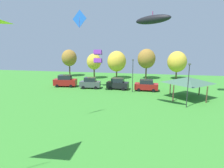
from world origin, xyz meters
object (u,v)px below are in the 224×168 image
Objects in this scene: parked_car_third_from_left at (118,84)px; treeline_tree_1 at (94,62)px; kite_flying_3 at (79,19)px; treeline_tree_2 at (117,61)px; parked_car_rightmost_in_row at (146,85)px; treeline_tree_3 at (146,59)px; parked_car_leftmost at (65,81)px; treeline_tree_0 at (69,58)px; light_post_2 at (133,74)px; kite_flying_6 at (153,20)px; light_post_0 at (188,83)px; parked_car_second_from_left at (90,83)px; park_pavilion at (188,80)px; kite_flying_11 at (98,57)px; treeline_tree_4 at (177,62)px.

treeline_tree_1 is at bearing 130.85° from parked_car_third_from_left.
parked_car_third_from_left is at bearing -54.55° from treeline_tree_1.
kite_flying_3 reaches higher than treeline_tree_2.
treeline_tree_1 is (-13.54, 11.38, 3.22)m from parked_car_rightmost_in_row.
treeline_tree_3 is (5.39, 12.72, 4.03)m from parked_car_third_from_left.
parked_car_leftmost reaches higher than parked_car_third_from_left.
light_post_2 is at bearing -38.99° from treeline_tree_0.
kite_flying_6 is 0.76× the size of light_post_0.
treeline_tree_3 reaches higher than treeline_tree_2.
parked_car_second_from_left is (1.28, 1.62, -12.38)m from kite_flying_3.
treeline_tree_0 is at bearing 101.72° from parked_car_leftmost.
park_pavilion is 1.02× the size of light_post_0.
parked_car_third_from_left is 12.71m from treeline_tree_2.
parked_car_rightmost_in_row is (12.60, 1.53, -12.40)m from kite_flying_3.
treeline_tree_2 is 0.93× the size of treeline_tree_3.
kite_flying_11 is (-9.54, 9.39, -5.40)m from kite_flying_6.
treeline_tree_0 is (-12.05, 15.57, -1.62)m from kite_flying_11.
kite_flying_3 is 1.26× the size of kite_flying_11.
treeline_tree_1 is at bearing 143.17° from park_pavilion.
park_pavilion is 1.02× the size of treeline_tree_1.
parked_car_leftmost is 16.99m from parked_car_rightmost_in_row.
kite_flying_3 is at bearing -159.84° from parked_car_third_from_left.
light_post_2 is (-8.43, 7.58, -0.10)m from light_post_0.
parked_car_second_from_left is at bearing 169.00° from light_post_2.
parked_car_second_from_left is 0.67× the size of treeline_tree_1.
parked_car_rightmost_in_row is at bearing 6.90° from kite_flying_3.
kite_flying_3 is at bearing -109.05° from treeline_tree_2.
parked_car_rightmost_in_row is 16.06m from treeline_tree_4.
light_post_0 is at bearing -33.22° from parked_car_second_from_left.
parked_car_second_from_left is (-2.31, 2.30, -5.55)m from kite_flying_11.
kite_flying_11 reaches higher than treeline_tree_1.
parked_car_third_from_left is at bearing 148.32° from light_post_2.
park_pavilion is 1.05× the size of light_post_2.
parked_car_third_from_left is 0.71× the size of light_post_2.
parked_car_third_from_left is 13.31m from park_pavilion.
park_pavilion is at bearing -31.73° from treeline_tree_0.
park_pavilion reaches higher than parked_car_rightmost_in_row.
parked_car_rightmost_in_row is 0.70× the size of light_post_0.
treeline_tree_1 is (3.44, 10.69, 3.10)m from parked_car_leftmost.
parked_car_leftmost is 21.14m from treeline_tree_3.
light_post_2 reaches higher than parked_car_rightmost_in_row.
light_post_0 is 28.28m from treeline_tree_1.
treeline_tree_0 reaches higher than parked_car_leftmost.
parked_car_rightmost_in_row is at bearing 32.07° from light_post_2.
kite_flying_3 reaches higher than parked_car_leftmost.
parked_car_second_from_left is 11.32m from parked_car_rightmost_in_row.
park_pavilion is at bearing -13.60° from light_post_2.
parked_car_rightmost_in_row is at bearing 150.39° from park_pavilion.
parked_car_second_from_left is at bearing 51.73° from kite_flying_3.
parked_car_rightmost_in_row is 17.98m from treeline_tree_1.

